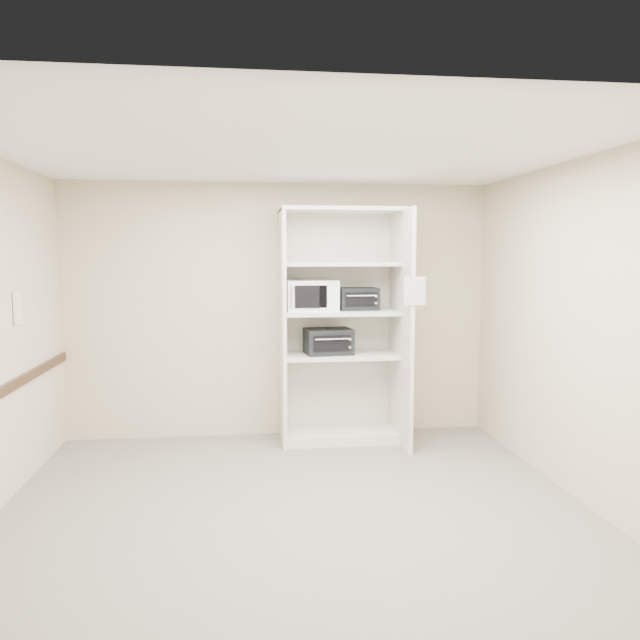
{
  "coord_description": "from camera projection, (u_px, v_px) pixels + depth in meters",
  "views": [
    {
      "loc": [
        -0.38,
        -4.66,
        1.94
      ],
      "look_at": [
        0.37,
        1.4,
        1.3
      ],
      "focal_mm": 35.0,
      "sensor_mm": 36.0,
      "label": 1
    }
  ],
  "objects": [
    {
      "name": "microwave",
      "position": [
        311.0,
        295.0,
        6.42
      ],
      "size": [
        0.54,
        0.41,
        0.31
      ],
      "primitive_type": "cube",
      "rotation": [
        0.0,
        0.0,
        0.03
      ],
      "color": "white",
      "rests_on": "shelving_unit"
    },
    {
      "name": "paper_sign",
      "position": [
        415.0,
        291.0,
        5.89
      ],
      "size": [
        0.21,
        0.02,
        0.26
      ],
      "primitive_type": "cube",
      "rotation": [
        0.0,
        0.0,
        0.08
      ],
      "color": "white",
      "rests_on": "shelving_unit"
    },
    {
      "name": "toaster_oven_lower",
      "position": [
        328.0,
        341.0,
        6.46
      ],
      "size": [
        0.5,
        0.4,
        0.26
      ],
      "primitive_type": "cube",
      "rotation": [
        0.0,
        0.0,
        0.1
      ],
      "color": "black",
      "rests_on": "shelving_unit"
    },
    {
      "name": "wall_poster",
      "position": [
        18.0,
        308.0,
        5.17
      ],
      "size": [
        0.01,
        0.19,
        0.27
      ],
      "primitive_type": "cube",
      "color": "white",
      "rests_on": "wall_left"
    },
    {
      "name": "toaster_oven_upper",
      "position": [
        358.0,
        299.0,
        6.52
      ],
      "size": [
        0.41,
        0.32,
        0.23
      ],
      "primitive_type": "cube",
      "rotation": [
        0.0,
        0.0,
        0.04
      ],
      "color": "black",
      "rests_on": "shelving_unit"
    },
    {
      "name": "floor",
      "position": [
        295.0,
        506.0,
        4.85
      ],
      "size": [
        4.5,
        4.0,
        0.01
      ],
      "primitive_type": "cube",
      "color": "#626055",
      "rests_on": "ground"
    },
    {
      "name": "shelving_unit",
      "position": [
        345.0,
        333.0,
        6.49
      ],
      "size": [
        1.24,
        0.92,
        2.42
      ],
      "color": "silver",
      "rests_on": "floor"
    },
    {
      "name": "wall_front",
      "position": [
        332.0,
        391.0,
        2.73
      ],
      "size": [
        4.5,
        0.02,
        2.7
      ],
      "primitive_type": "cube",
      "color": "#C2AE9A",
      "rests_on": "ground"
    },
    {
      "name": "wall_back",
      "position": [
        279.0,
        310.0,
        6.68
      ],
      "size": [
        4.5,
        0.02,
        2.7
      ],
      "primitive_type": "cube",
      "color": "#C2AE9A",
      "rests_on": "ground"
    },
    {
      "name": "ceiling",
      "position": [
        294.0,
        151.0,
        4.57
      ],
      "size": [
        4.5,
        4.0,
        0.01
      ],
      "primitive_type": "cube",
      "color": "white"
    },
    {
      "name": "wall_right",
      "position": [
        575.0,
        329.0,
        4.98
      ],
      "size": [
        0.02,
        4.0,
        2.7
      ],
      "primitive_type": "cube",
      "color": "#C2AE9A",
      "rests_on": "ground"
    }
  ]
}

